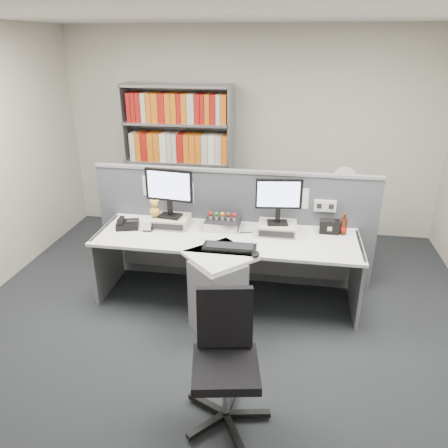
% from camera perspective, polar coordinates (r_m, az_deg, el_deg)
% --- Properties ---
extents(ground, '(5.50, 5.50, 0.00)m').
position_cam_1_polar(ground, '(3.95, -1.60, -16.14)').
color(ground, '#282B2F').
rests_on(ground, ground).
extents(room_shell, '(5.04, 5.54, 2.72)m').
position_cam_1_polar(room_shell, '(3.14, -1.96, 10.08)').
color(room_shell, beige).
rests_on(room_shell, ground).
extents(partition, '(3.00, 0.08, 1.27)m').
position_cam_1_polar(partition, '(4.67, 1.26, -0.22)').
color(partition, '#52555D').
rests_on(partition, ground).
extents(desk, '(2.60, 1.20, 0.72)m').
position_cam_1_polar(desk, '(4.18, -0.12, -6.16)').
color(desk, white).
rests_on(desk, ground).
extents(monitor_riser_left, '(0.38, 0.31, 0.10)m').
position_cam_1_polar(monitor_riser_left, '(4.50, -7.07, 0.36)').
color(monitor_riser_left, beige).
rests_on(monitor_riser_left, desk).
extents(monitor_riser_right, '(0.38, 0.31, 0.10)m').
position_cam_1_polar(monitor_riser_right, '(4.34, 7.03, -0.56)').
color(monitor_riser_right, beige).
rests_on(monitor_riser_right, desk).
extents(monitor_left, '(0.50, 0.18, 0.51)m').
position_cam_1_polar(monitor_left, '(4.38, -7.29, 4.62)').
color(monitor_left, black).
rests_on(monitor_left, monitor_riser_left).
extents(monitor_right, '(0.45, 0.17, 0.46)m').
position_cam_1_polar(monitor_right, '(4.22, 7.24, 3.50)').
color(monitor_right, black).
rests_on(monitor_right, monitor_riser_right).
extents(desktop_pc, '(0.34, 0.31, 0.09)m').
position_cam_1_polar(desktop_pc, '(4.43, -0.18, 0.11)').
color(desktop_pc, black).
rests_on(desktop_pc, desk).
extents(figurines, '(0.29, 0.05, 0.09)m').
position_cam_1_polar(figurines, '(4.38, -0.21, 1.19)').
color(figurines, beige).
rests_on(figurines, desktop_pc).
extents(keyboard, '(0.49, 0.19, 0.03)m').
position_cam_1_polar(keyboard, '(4.00, 0.74, -3.06)').
color(keyboard, black).
rests_on(keyboard, desk).
extents(mouse, '(0.07, 0.12, 0.04)m').
position_cam_1_polar(mouse, '(3.86, 4.17, -3.99)').
color(mouse, black).
rests_on(mouse, desk).
extents(desk_phone, '(0.27, 0.26, 0.10)m').
position_cam_1_polar(desk_phone, '(4.55, -12.70, -0.02)').
color(desk_phone, black).
rests_on(desk_phone, desk).
extents(desk_calendar, '(0.09, 0.07, 0.11)m').
position_cam_1_polar(desk_calendar, '(4.42, -10.11, -0.34)').
color(desk_calendar, black).
rests_on(desk_calendar, desk).
extents(plush_toy, '(0.11, 0.11, 0.19)m').
position_cam_1_polar(plush_toy, '(4.48, -9.14, 1.90)').
color(plush_toy, gold).
rests_on(plush_toy, monitor_riser_left).
extents(speaker, '(0.20, 0.11, 0.13)m').
position_cam_1_polar(speaker, '(4.43, 13.76, -0.33)').
color(speaker, black).
rests_on(speaker, desk).
extents(cola_bottle, '(0.07, 0.07, 0.22)m').
position_cam_1_polar(cola_bottle, '(4.42, 15.54, -0.32)').
color(cola_bottle, '#3F190A').
rests_on(cola_bottle, desk).
extents(shelving_unit, '(1.41, 0.40, 2.00)m').
position_cam_1_polar(shelving_unit, '(5.85, -5.90, 7.90)').
color(shelving_unit, gray).
rests_on(shelving_unit, ground).
extents(filing_cabinet, '(0.45, 0.61, 0.70)m').
position_cam_1_polar(filing_cabinet, '(5.47, 14.87, -0.84)').
color(filing_cabinet, gray).
rests_on(filing_cabinet, ground).
extents(desk_fan, '(0.27, 0.16, 0.46)m').
position_cam_1_polar(desk_fan, '(5.25, 15.57, 5.52)').
color(desk_fan, white).
rests_on(desk_fan, filing_cabinet).
extents(office_chair, '(0.62, 0.62, 0.94)m').
position_cam_1_polar(office_chair, '(3.10, 0.17, -17.00)').
color(office_chair, silver).
rests_on(office_chair, ground).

